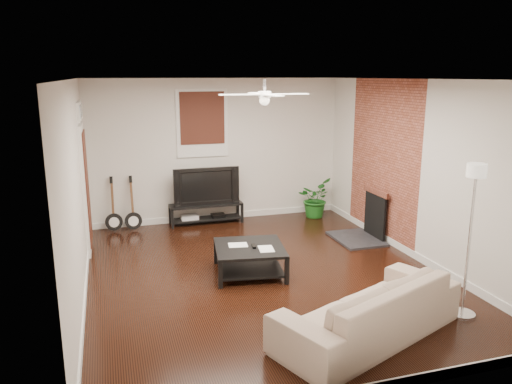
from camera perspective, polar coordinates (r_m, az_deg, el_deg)
room at (r=7.00m, az=0.95°, el=1.27°), size 5.01×6.01×2.81m
brick_accent at (r=8.93m, az=14.34°, el=3.48°), size 0.02×2.20×2.80m
fireplace at (r=8.99m, az=12.42°, el=-2.51°), size 0.80×1.10×0.92m
window_back at (r=9.70m, az=-6.18°, el=7.84°), size 1.00×0.06×1.30m
door_left at (r=8.58m, az=-18.99°, el=1.76°), size 0.08×1.00×2.50m
tv_stand at (r=9.84m, az=-5.73°, el=-2.46°), size 1.42×0.38×0.40m
tv at (r=9.72m, az=-5.83°, el=0.79°), size 1.27×0.17×0.73m
coffee_table at (r=7.37m, az=-0.75°, el=-7.78°), size 1.13×1.13×0.42m
sofa at (r=5.80m, az=12.79°, el=-12.83°), size 2.48×1.72×0.67m
floor_lamp at (r=6.39m, az=23.26°, el=-5.26°), size 0.41×0.41×1.89m
potted_plant at (r=10.26m, az=6.69°, el=-0.71°), size 0.91×0.93×0.79m
guitar_left at (r=9.56m, az=-16.09°, el=-1.42°), size 0.34×0.25×1.03m
guitar_right at (r=9.54m, az=-13.99°, el=-1.33°), size 0.32×0.23×1.03m
ceiling_fan at (r=6.85m, az=0.99°, el=11.13°), size 1.24×1.24×0.32m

